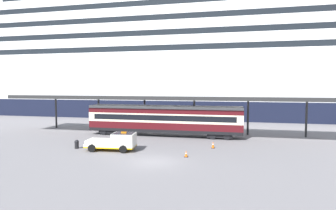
% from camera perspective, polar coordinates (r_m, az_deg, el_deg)
% --- Properties ---
extents(ground_plane, '(400.00, 400.00, 0.00)m').
position_cam_1_polar(ground_plane, '(25.17, -3.03, -11.72)').
color(ground_plane, slate).
extents(cruise_ship, '(172.30, 29.01, 39.98)m').
position_cam_1_polar(cruise_ship, '(68.73, 22.21, 9.83)').
color(cruise_ship, black).
rests_on(cruise_ship, ground).
extents(platform_canopy, '(44.80, 6.17, 5.74)m').
position_cam_1_polar(platform_canopy, '(37.37, -0.70, 2.01)').
color(platform_canopy, beige).
rests_on(platform_canopy, ground).
extents(train_carriage, '(20.78, 2.81, 4.11)m').
position_cam_1_polar(train_carriage, '(37.21, -0.84, -2.94)').
color(train_carriage, black).
rests_on(train_carriage, ground).
extents(service_truck, '(5.34, 2.57, 2.02)m').
position_cam_1_polar(service_truck, '(29.60, -10.89, -7.41)').
color(service_truck, silver).
rests_on(service_truck, ground).
extents(traffic_cone_near, '(0.36, 0.36, 0.78)m').
position_cam_1_polar(traffic_cone_near, '(30.63, 9.36, -8.16)').
color(traffic_cone_near, black).
rests_on(traffic_cone_near, ground).
extents(traffic_cone_mid, '(0.36, 0.36, 0.63)m').
position_cam_1_polar(traffic_cone_mid, '(26.72, 3.79, -10.10)').
color(traffic_cone_mid, black).
rests_on(traffic_cone_mid, ground).
extents(quay_bollard, '(0.48, 0.48, 0.96)m').
position_cam_1_polar(quay_bollard, '(31.67, -18.47, -7.67)').
color(quay_bollard, black).
rests_on(quay_bollard, ground).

